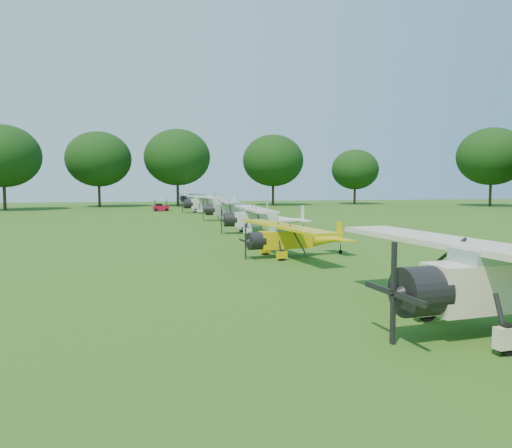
% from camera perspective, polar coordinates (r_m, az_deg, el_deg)
% --- Properties ---
extents(ground, '(160.00, 160.00, 0.00)m').
position_cam_1_polar(ground, '(29.22, 2.27, -2.76)').
color(ground, '#2F5A16').
rests_on(ground, ground).
extents(tree_belt, '(137.36, 130.27, 14.52)m').
position_cam_1_polar(tree_belt, '(30.54, 8.90, 12.62)').
color(tree_belt, '#302113').
rests_on(tree_belt, ground).
extents(aircraft_2, '(5.77, 9.15, 1.80)m').
position_cam_1_polar(aircraft_2, '(25.74, 4.26, -1.41)').
color(aircraft_2, '#D6B309').
rests_on(aircraft_2, ground).
extents(aircraft_3, '(6.74, 10.71, 2.11)m').
position_cam_1_polar(aircraft_3, '(37.89, 0.65, 0.81)').
color(aircraft_3, silver).
rests_on(aircraft_3, ground).
extents(aircraft_4, '(7.08, 11.29, 2.22)m').
position_cam_1_polar(aircraft_4, '(51.15, -2.44, 1.86)').
color(aircraft_4, silver).
rests_on(aircraft_4, ground).
extents(aircraft_5, '(7.57, 11.99, 2.35)m').
position_cam_1_polar(aircraft_5, '(65.13, -5.48, 2.51)').
color(aircraft_5, silver).
rests_on(aircraft_5, ground).
extents(aircraft_6, '(5.99, 9.54, 1.88)m').
position_cam_1_polar(aircraft_6, '(78.51, -6.20, 2.65)').
color(aircraft_6, silver).
rests_on(aircraft_6, ground).
extents(aircraft_7, '(7.00, 11.09, 2.18)m').
position_cam_1_polar(aircraft_7, '(91.03, -6.75, 3.02)').
color(aircraft_7, silver).
rests_on(aircraft_7, ground).
extents(golf_cart, '(2.19, 1.48, 1.76)m').
position_cam_1_polar(golf_cart, '(69.94, -10.87, 1.94)').
color(golf_cart, '#A70B26').
rests_on(golf_cart, ground).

